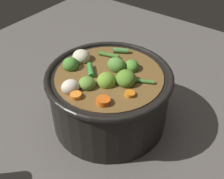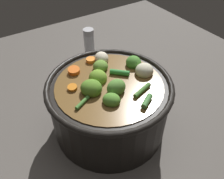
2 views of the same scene
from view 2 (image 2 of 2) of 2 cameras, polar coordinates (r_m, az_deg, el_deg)
The scene contains 3 objects.
ground_plane at distance 0.54m, azimuth -0.57°, elevation -8.63°, with size 1.10×1.10×0.00m, color #514C47.
cooking_pot at distance 0.49m, azimuth -0.61°, elevation -3.59°, with size 0.25×0.25×0.15m.
salt_shaker at distance 0.74m, azimuth -5.57°, elevation 11.14°, with size 0.03×0.03×0.09m.
Camera 2 is at (0.30, -0.18, 0.42)m, focal length 37.61 mm.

